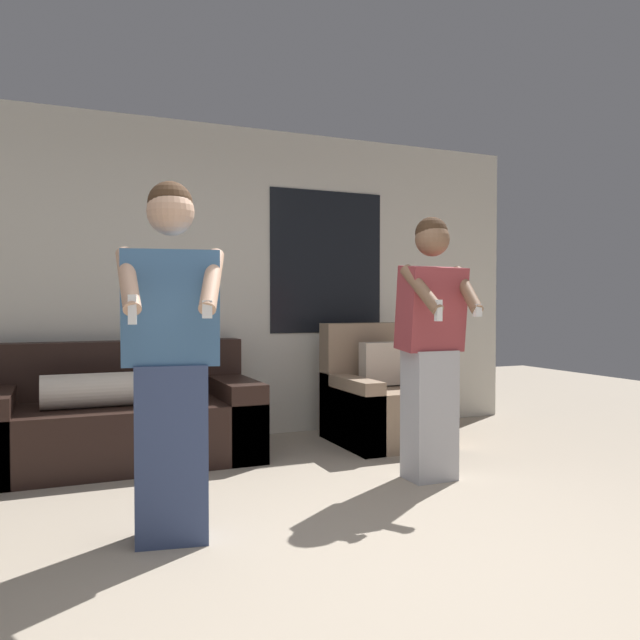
% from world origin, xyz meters
% --- Properties ---
extents(ground_plane, '(14.00, 14.00, 0.00)m').
position_xyz_m(ground_plane, '(0.00, 0.00, 0.00)').
color(ground_plane, tan).
extents(wall_back, '(6.21, 0.07, 2.70)m').
position_xyz_m(wall_back, '(0.02, 2.97, 1.35)').
color(wall_back, beige).
rests_on(wall_back, ground_plane).
extents(couch, '(1.96, 0.96, 0.87)m').
position_xyz_m(couch, '(-0.70, 2.45, 0.31)').
color(couch, black).
rests_on(couch, ground_plane).
extents(armchair, '(0.82, 0.88, 0.99)m').
position_xyz_m(armchair, '(1.40, 2.29, 0.33)').
color(armchair, '#937A60').
rests_on(armchair, ground_plane).
extents(person_left, '(0.51, 0.53, 1.76)m').
position_xyz_m(person_left, '(-0.61, 0.74, 0.89)').
color(person_left, '#384770').
rests_on(person_left, ground_plane).
extents(person_right, '(0.48, 0.47, 1.73)m').
position_xyz_m(person_right, '(1.15, 1.16, 0.89)').
color(person_right, '#B2B2B7').
rests_on(person_right, ground_plane).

